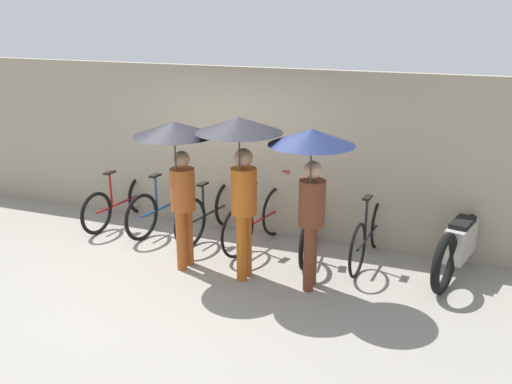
{
  "coord_description": "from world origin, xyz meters",
  "views": [
    {
      "loc": [
        3.16,
        -5.71,
        3.28
      ],
      "look_at": [
        0.58,
        0.92,
        1.0
      ],
      "focal_mm": 40.0,
      "sensor_mm": 36.0,
      "label": 1
    }
  ],
  "objects_px": {
    "parked_bicycle_0": "(120,202)",
    "pedestrian_center": "(241,153)",
    "parked_bicycle_1": "(165,205)",
    "parked_bicycle_2": "(211,212)",
    "parked_bicycle_5": "(369,234)",
    "motorcycle": "(460,244)",
    "pedestrian_leading": "(177,154)",
    "parked_bicycle_4": "(311,229)",
    "pedestrian_trailing": "(312,166)",
    "parked_bicycle_3": "(258,219)"
  },
  "relations": [
    {
      "from": "parked_bicycle_0",
      "to": "pedestrian_center",
      "type": "height_order",
      "value": "pedestrian_center"
    },
    {
      "from": "parked_bicycle_1",
      "to": "parked_bicycle_2",
      "type": "relative_size",
      "value": 1.03
    },
    {
      "from": "parked_bicycle_5",
      "to": "motorcycle",
      "type": "distance_m",
      "value": 1.17
    },
    {
      "from": "parked_bicycle_0",
      "to": "parked_bicycle_1",
      "type": "relative_size",
      "value": 0.97
    },
    {
      "from": "parked_bicycle_1",
      "to": "parked_bicycle_2",
      "type": "distance_m",
      "value": 0.8
    },
    {
      "from": "parked_bicycle_2",
      "to": "motorcycle",
      "type": "relative_size",
      "value": 0.88
    },
    {
      "from": "pedestrian_leading",
      "to": "parked_bicycle_4",
      "type": "bearing_deg",
      "value": -138.99
    },
    {
      "from": "pedestrian_trailing",
      "to": "motorcycle",
      "type": "height_order",
      "value": "pedestrian_trailing"
    },
    {
      "from": "parked_bicycle_2",
      "to": "pedestrian_center",
      "type": "distance_m",
      "value": 2.03
    },
    {
      "from": "parked_bicycle_1",
      "to": "pedestrian_center",
      "type": "bearing_deg",
      "value": -115.66
    },
    {
      "from": "parked_bicycle_4",
      "to": "parked_bicycle_5",
      "type": "bearing_deg",
      "value": -94.54
    },
    {
      "from": "pedestrian_trailing",
      "to": "parked_bicycle_1",
      "type": "bearing_deg",
      "value": -28.45
    },
    {
      "from": "parked_bicycle_2",
      "to": "parked_bicycle_5",
      "type": "relative_size",
      "value": 0.97
    },
    {
      "from": "parked_bicycle_5",
      "to": "pedestrian_trailing",
      "type": "xyz_separation_m",
      "value": [
        -0.51,
        -1.14,
        1.2
      ]
    },
    {
      "from": "parked_bicycle_3",
      "to": "pedestrian_trailing",
      "type": "height_order",
      "value": "pedestrian_trailing"
    },
    {
      "from": "parked_bicycle_5",
      "to": "motorcycle",
      "type": "relative_size",
      "value": 0.9
    },
    {
      "from": "pedestrian_center",
      "to": "parked_bicycle_4",
      "type": "bearing_deg",
      "value": -118.1
    },
    {
      "from": "pedestrian_center",
      "to": "parked_bicycle_3",
      "type": "bearing_deg",
      "value": -80.59
    },
    {
      "from": "parked_bicycle_2",
      "to": "pedestrian_leading",
      "type": "relative_size",
      "value": 0.87
    },
    {
      "from": "parked_bicycle_4",
      "to": "pedestrian_leading",
      "type": "relative_size",
      "value": 0.85
    },
    {
      "from": "pedestrian_center",
      "to": "parked_bicycle_0",
      "type": "bearing_deg",
      "value": -26.2
    },
    {
      "from": "motorcycle",
      "to": "parked_bicycle_1",
      "type": "bearing_deg",
      "value": 103.22
    },
    {
      "from": "parked_bicycle_3",
      "to": "pedestrian_trailing",
      "type": "distance_m",
      "value": 1.94
    },
    {
      "from": "pedestrian_trailing",
      "to": "motorcycle",
      "type": "bearing_deg",
      "value": -149.82
    },
    {
      "from": "parked_bicycle_1",
      "to": "pedestrian_leading",
      "type": "height_order",
      "value": "pedestrian_leading"
    },
    {
      "from": "parked_bicycle_2",
      "to": "parked_bicycle_5",
      "type": "distance_m",
      "value": 2.39
    },
    {
      "from": "parked_bicycle_1",
      "to": "pedestrian_center",
      "type": "distance_m",
      "value": 2.54
    },
    {
      "from": "parked_bicycle_1",
      "to": "parked_bicycle_4",
      "type": "xyz_separation_m",
      "value": [
        2.38,
        -0.1,
        -0.02
      ]
    },
    {
      "from": "parked_bicycle_1",
      "to": "pedestrian_center",
      "type": "xyz_separation_m",
      "value": [
        1.81,
        -1.25,
        1.28
      ]
    },
    {
      "from": "pedestrian_leading",
      "to": "motorcycle",
      "type": "xyz_separation_m",
      "value": [
        3.4,
        1.18,
        -1.15
      ]
    },
    {
      "from": "pedestrian_leading",
      "to": "motorcycle",
      "type": "distance_m",
      "value": 3.78
    },
    {
      "from": "parked_bicycle_4",
      "to": "pedestrian_trailing",
      "type": "bearing_deg",
      "value": -172.5
    },
    {
      "from": "parked_bicycle_1",
      "to": "pedestrian_trailing",
      "type": "bearing_deg",
      "value": -105.44
    },
    {
      "from": "parked_bicycle_2",
      "to": "parked_bicycle_3",
      "type": "distance_m",
      "value": 0.8
    },
    {
      "from": "parked_bicycle_1",
      "to": "motorcycle",
      "type": "height_order",
      "value": "parked_bicycle_1"
    },
    {
      "from": "parked_bicycle_4",
      "to": "motorcycle",
      "type": "distance_m",
      "value": 1.97
    },
    {
      "from": "parked_bicycle_4",
      "to": "pedestrian_trailing",
      "type": "xyz_separation_m",
      "value": [
        0.28,
        -1.1,
        1.23
      ]
    },
    {
      "from": "parked_bicycle_1",
      "to": "parked_bicycle_4",
      "type": "distance_m",
      "value": 2.39
    },
    {
      "from": "parked_bicycle_5",
      "to": "parked_bicycle_3",
      "type": "bearing_deg",
      "value": 95.54
    },
    {
      "from": "parked_bicycle_0",
      "to": "pedestrian_trailing",
      "type": "xyz_separation_m",
      "value": [
        3.46,
        -1.16,
        1.23
      ]
    },
    {
      "from": "parked_bicycle_4",
      "to": "pedestrian_leading",
      "type": "bearing_deg",
      "value": 121.29
    },
    {
      "from": "parked_bicycle_3",
      "to": "parked_bicycle_5",
      "type": "bearing_deg",
      "value": -76.1
    },
    {
      "from": "parked_bicycle_1",
      "to": "pedestrian_trailing",
      "type": "xyz_separation_m",
      "value": [
        2.67,
        -1.21,
        1.2
      ]
    },
    {
      "from": "parked_bicycle_1",
      "to": "pedestrian_trailing",
      "type": "relative_size",
      "value": 0.89
    },
    {
      "from": "parked_bicycle_2",
      "to": "motorcycle",
      "type": "bearing_deg",
      "value": -81.74
    },
    {
      "from": "parked_bicycle_2",
      "to": "pedestrian_leading",
      "type": "height_order",
      "value": "pedestrian_leading"
    },
    {
      "from": "parked_bicycle_5",
      "to": "motorcycle",
      "type": "bearing_deg",
      "value": -85.22
    },
    {
      "from": "parked_bicycle_1",
      "to": "pedestrian_leading",
      "type": "xyz_separation_m",
      "value": [
        0.95,
        -1.23,
        1.2
      ]
    },
    {
      "from": "parked_bicycle_0",
      "to": "parked_bicycle_5",
      "type": "distance_m",
      "value": 3.98
    },
    {
      "from": "parked_bicycle_3",
      "to": "parked_bicycle_0",
      "type": "bearing_deg",
      "value": 101.16
    }
  ]
}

